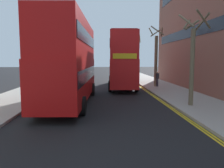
% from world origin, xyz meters
% --- Properties ---
extents(sidewalk_right, '(4.00, 80.00, 0.14)m').
position_xyz_m(sidewalk_right, '(6.50, 16.00, 0.07)').
color(sidewalk_right, '#9E9991').
rests_on(sidewalk_right, ground).
extents(sidewalk_left, '(4.00, 80.00, 0.14)m').
position_xyz_m(sidewalk_left, '(-6.50, 16.00, 0.07)').
color(sidewalk_left, '#9E9991').
rests_on(sidewalk_left, ground).
extents(kerb_line_outer, '(0.10, 56.00, 0.01)m').
position_xyz_m(kerb_line_outer, '(4.40, 14.00, 0.00)').
color(kerb_line_outer, yellow).
rests_on(kerb_line_outer, ground).
extents(kerb_line_inner, '(0.10, 56.00, 0.01)m').
position_xyz_m(kerb_line_inner, '(4.24, 14.00, 0.00)').
color(kerb_line_inner, yellow).
rests_on(kerb_line_inner, ground).
extents(double_decker_bus_away, '(3.12, 10.89, 5.64)m').
position_xyz_m(double_decker_bus_away, '(-2.13, 15.26, 3.03)').
color(double_decker_bus_away, '#B20F0F').
rests_on(double_decker_bus_away, ground).
extents(double_decker_bus_oncoming, '(3.17, 10.91, 5.64)m').
position_xyz_m(double_decker_bus_oncoming, '(2.21, 23.94, 3.03)').
color(double_decker_bus_oncoming, red).
rests_on(double_decker_bus_oncoming, ground).
extents(pedestrian_far, '(0.34, 0.22, 1.62)m').
position_xyz_m(pedestrian_far, '(5.98, 23.42, 0.99)').
color(pedestrian_far, '#2D2D38').
rests_on(pedestrian_far, sidewalk_right).
extents(street_tree_near, '(1.85, 1.75, 5.74)m').
position_xyz_m(street_tree_near, '(5.63, 13.61, 3.07)').
color(street_tree_near, '#6B6047').
rests_on(street_tree_near, sidewalk_right).
extents(street_tree_mid, '(1.47, 1.44, 6.33)m').
position_xyz_m(street_tree_mid, '(5.85, 23.67, 3.18)').
color(street_tree_mid, '#6B6047').
rests_on(street_tree_mid, sidewalk_right).
extents(street_tree_far, '(2.08, 2.07, 6.86)m').
position_xyz_m(street_tree_far, '(5.66, 37.14, 3.21)').
color(street_tree_far, '#6B6047').
rests_on(street_tree_far, sidewalk_right).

